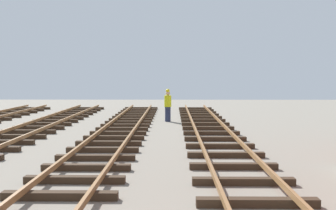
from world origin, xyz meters
name	(u,v)px	position (x,y,z in m)	size (l,w,h in m)	color
track_worker_foreground	(168,105)	(-0.95, 19.86, 0.93)	(0.40, 0.40, 1.87)	#262D4C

